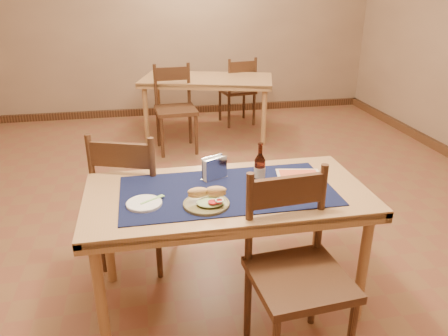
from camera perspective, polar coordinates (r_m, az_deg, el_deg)
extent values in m
cube|color=brown|center=(3.54, -2.18, -8.46)|extent=(6.00, 7.00, 0.02)
cube|color=#A08467|center=(6.52, -7.46, 19.05)|extent=(6.00, 0.02, 2.80)
cylinder|color=#A4764D|center=(2.40, -15.79, -16.23)|extent=(0.06, 0.06, 0.71)
cylinder|color=#A4764D|center=(2.65, 17.67, -12.27)|extent=(0.06, 0.06, 0.71)
cylinder|color=#A4764D|center=(2.92, -14.99, -8.34)|extent=(0.06, 0.06, 0.71)
cylinder|color=#A4764D|center=(3.13, 12.31, -5.80)|extent=(0.06, 0.06, 0.71)
cube|color=#A4764D|center=(2.49, 0.44, -3.43)|extent=(1.60, 0.80, 0.04)
cube|color=#0F1738|center=(2.48, 0.44, -2.95)|extent=(1.20, 0.60, 0.01)
cube|color=#4F301C|center=(6.71, -6.84, 7.47)|extent=(6.00, 0.06, 0.10)
cylinder|color=#A4764D|center=(5.46, -10.16, 6.96)|extent=(0.06, 0.06, 0.71)
cylinder|color=#A4764D|center=(5.28, 5.23, 6.65)|extent=(0.06, 0.06, 0.71)
cylinder|color=#A4764D|center=(6.06, -8.63, 8.66)|extent=(0.06, 0.06, 0.71)
cylinder|color=#A4764D|center=(5.89, 5.27, 8.41)|extent=(0.06, 0.06, 0.71)
cube|color=#A4764D|center=(5.54, -2.22, 11.52)|extent=(1.76, 1.21, 0.04)
cylinder|color=#4F301C|center=(3.27, -6.52, -6.25)|extent=(0.04, 0.04, 0.49)
cylinder|color=#4F301C|center=(3.39, -13.01, -5.61)|extent=(0.04, 0.04, 0.49)
cylinder|color=#4F301C|center=(2.95, -8.56, -9.95)|extent=(0.04, 0.04, 0.49)
cylinder|color=#4F301C|center=(3.08, -15.68, -9.05)|extent=(0.04, 0.04, 0.49)
cube|color=#4F301C|center=(3.05, -11.30, -3.63)|extent=(0.59, 0.59, 0.04)
cube|color=#4F301C|center=(2.72, -13.39, 1.67)|extent=(0.38, 0.17, 0.15)
cylinder|color=#4F301C|center=(2.70, -9.24, -1.15)|extent=(0.04, 0.04, 0.51)
cylinder|color=#4F301C|center=(2.84, -16.84, -0.59)|extent=(0.04, 0.04, 0.51)
cylinder|color=#4F301C|center=(2.48, 3.13, -16.88)|extent=(0.04, 0.04, 0.49)
cylinder|color=#4F301C|center=(2.61, 11.67, -15.06)|extent=(0.04, 0.04, 0.49)
cube|color=#4F301C|center=(2.25, 9.86, -14.08)|extent=(0.50, 0.50, 0.04)
cube|color=#4F301C|center=(2.21, 8.26, -2.98)|extent=(0.40, 0.07, 0.15)
cylinder|color=#4F301C|center=(2.21, 3.32, -6.70)|extent=(0.04, 0.04, 0.51)
cylinder|color=#4F301C|center=(2.35, 12.52, -5.25)|extent=(0.04, 0.04, 0.51)
cylinder|color=#4F301C|center=(4.95, -8.08, 4.03)|extent=(0.04, 0.04, 0.49)
cylinder|color=#4F301C|center=(5.00, -3.64, 4.43)|extent=(0.04, 0.04, 0.49)
cylinder|color=#4F301C|center=(5.32, -8.59, 5.36)|extent=(0.04, 0.04, 0.49)
cylinder|color=#4F301C|center=(5.37, -4.44, 5.71)|extent=(0.04, 0.04, 0.49)
cube|color=#4F301C|center=(5.08, -6.31, 7.52)|extent=(0.48, 0.48, 0.04)
cube|color=#4F301C|center=(5.20, -6.84, 12.13)|extent=(0.39, 0.06, 0.15)
cylinder|color=#4F301C|center=(5.20, -8.93, 10.56)|extent=(0.04, 0.04, 0.50)
cylinder|color=#4F301C|center=(5.25, -4.63, 10.88)|extent=(0.04, 0.04, 0.50)
cylinder|color=#4F301C|center=(6.41, 2.61, 8.53)|extent=(0.04, 0.04, 0.46)
cylinder|color=#4F301C|center=(6.28, -0.53, 8.25)|extent=(0.04, 0.04, 0.46)
cylinder|color=#4F301C|center=(6.08, 3.93, 7.70)|extent=(0.04, 0.04, 0.46)
cylinder|color=#4F301C|center=(5.95, 0.66, 7.39)|extent=(0.04, 0.04, 0.46)
cube|color=#4F301C|center=(6.12, 1.69, 10.06)|extent=(0.49, 0.49, 0.04)
cube|color=#4F301C|center=(5.87, 2.45, 13.06)|extent=(0.37, 0.09, 0.14)
cylinder|color=#4F301C|center=(5.97, 4.10, 11.98)|extent=(0.04, 0.04, 0.47)
cylinder|color=#4F301C|center=(5.83, 0.71, 11.77)|extent=(0.04, 0.04, 0.47)
cylinder|color=brown|center=(2.31, -2.33, -4.73)|extent=(0.25, 0.25, 0.01)
torus|color=brown|center=(2.31, -2.33, -4.62)|extent=(0.25, 0.25, 0.01)
ellipsoid|color=#AAC184|center=(2.29, -1.77, -4.48)|extent=(0.15, 0.12, 0.03)
ellipsoid|color=tan|center=(2.31, -3.46, -3.26)|extent=(0.11, 0.05, 0.06)
ellipsoid|color=tan|center=(2.31, -1.06, -3.12)|extent=(0.11, 0.06, 0.06)
cylinder|color=red|center=(2.25, -1.46, -4.48)|extent=(0.05, 0.05, 0.01)
cylinder|color=red|center=(2.26, -0.73, -4.34)|extent=(0.05, 0.05, 0.01)
torus|color=silver|center=(2.25, -0.61, -4.23)|extent=(0.05, 0.05, 0.01)
cylinder|color=white|center=(2.36, -10.39, -4.60)|extent=(0.19, 0.19, 0.01)
torus|color=white|center=(2.35, -10.40, -4.48)|extent=(0.19, 0.19, 0.01)
cube|color=#85C26A|center=(2.36, -9.70, -4.21)|extent=(0.10, 0.07, 0.00)
cube|color=#85C26A|center=(2.40, -8.26, -3.68)|extent=(0.04, 0.04, 0.00)
cylinder|color=#42160B|center=(2.54, 4.67, -0.50)|extent=(0.06, 0.06, 0.14)
cone|color=#42160B|center=(2.50, 4.74, 1.42)|extent=(0.06, 0.06, 0.04)
cylinder|color=#42160B|center=(2.49, 4.78, 2.46)|extent=(0.03, 0.03, 0.06)
cylinder|color=#42160B|center=(2.48, 4.80, 3.17)|extent=(0.03, 0.03, 0.01)
cylinder|color=beige|center=(2.54, 4.67, -0.50)|extent=(0.07, 0.07, 0.06)
cube|color=silver|center=(2.62, -1.24, -1.34)|extent=(0.17, 0.12, 0.00)
cube|color=silver|center=(2.57, -0.95, -0.12)|extent=(0.13, 0.06, 0.13)
cube|color=silver|center=(2.61, -1.56, 0.22)|extent=(0.13, 0.06, 0.13)
cube|color=silver|center=(2.59, -1.26, -0.06)|extent=(0.14, 0.09, 0.12)
cube|color=#4593DF|center=(2.57, -1.01, 0.05)|extent=(0.09, 0.04, 0.04)
cube|color=beige|center=(2.70, 9.78, -0.94)|extent=(0.30, 0.24, 0.00)
cube|color=#D35536|center=(2.70, 9.78, -0.89)|extent=(0.26, 0.20, 0.00)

